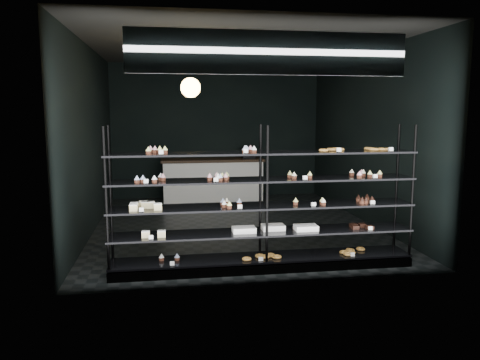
# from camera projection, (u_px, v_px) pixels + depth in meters

# --- Properties ---
(room) EXTENTS (5.01, 6.01, 3.20)m
(room) POSITION_uv_depth(u_px,v_px,m) (234.00, 138.00, 8.41)
(room) COLOR black
(room) RESTS_ON ground
(display_shelf) EXTENTS (4.00, 0.50, 1.91)m
(display_shelf) POSITION_uv_depth(u_px,v_px,m) (261.00, 223.00, 6.16)
(display_shelf) COLOR black
(display_shelf) RESTS_ON room
(signage) EXTENTS (3.30, 0.05, 0.50)m
(signage) POSITION_uv_depth(u_px,v_px,m) (270.00, 53.00, 5.38)
(signage) COLOR #0D1243
(signage) RESTS_ON room
(pendant_lamp) EXTENTS (0.31, 0.31, 0.89)m
(pendant_lamp) POSITION_uv_depth(u_px,v_px,m) (191.00, 88.00, 7.34)
(pendant_lamp) COLOR black
(pendant_lamp) RESTS_ON room
(service_counter) EXTENTS (2.39, 0.65, 1.23)m
(service_counter) POSITION_uv_depth(u_px,v_px,m) (213.00, 179.00, 10.99)
(service_counter) COLOR silver
(service_counter) RESTS_ON room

